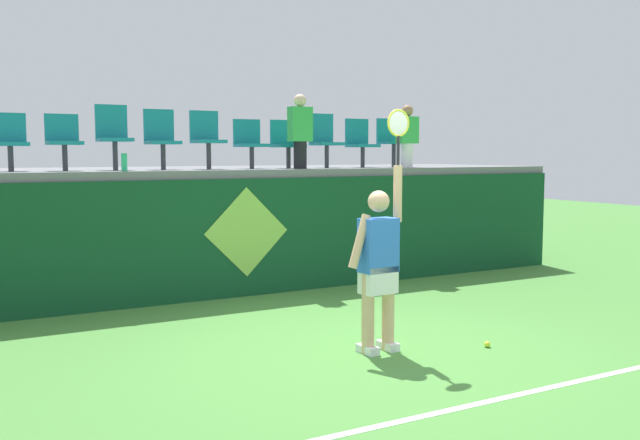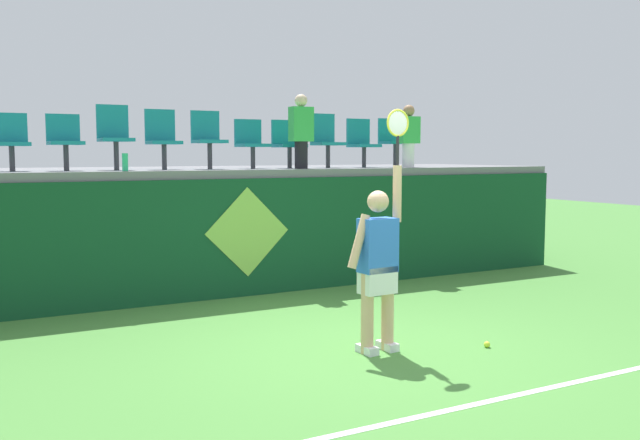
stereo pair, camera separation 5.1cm
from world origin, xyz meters
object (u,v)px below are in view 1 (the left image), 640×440
object	(u,v)px
stadium_chair_5	(250,141)
tennis_player	(379,262)
tennis_ball	(487,344)
stadium_chair_9	(391,139)
stadium_chair_0	(9,139)
spectator_1	(407,135)
stadium_chair_7	(324,138)
stadium_chair_8	(360,141)
stadium_chair_4	(207,136)
stadium_chair_2	(113,134)
spectator_0	(300,130)
stadium_chair_6	(286,142)
stadium_chair_3	(161,136)
water_bottle	(124,162)
stadium_chair_1	(63,139)

from	to	relation	value
stadium_chair_5	tennis_player	bearing A→B (deg)	-94.85
tennis_ball	stadium_chair_9	xyz separation A→B (m)	(1.89, 4.52, 2.24)
stadium_chair_0	spectator_1	size ratio (longest dim) A/B	0.74
stadium_chair_7	stadium_chair_8	size ratio (longest dim) A/B	1.08
stadium_chair_4	tennis_player	bearing A→B (deg)	-85.21
stadium_chair_2	spectator_0	world-z (taller)	spectator_0
tennis_ball	stadium_chair_0	distance (m)	6.50
stadium_chair_2	stadium_chair_9	xyz separation A→B (m)	(4.69, -0.01, -0.03)
stadium_chair_6	spectator_0	size ratio (longest dim) A/B	0.68
tennis_player	stadium_chair_5	xyz separation A→B (m)	(0.35, 4.09, 1.28)
stadium_chair_6	stadium_chair_9	world-z (taller)	stadium_chair_9
tennis_ball	stadium_chair_3	world-z (taller)	stadium_chair_3
water_bottle	stadium_chair_7	bearing A→B (deg)	11.30
stadium_chair_1	stadium_chair_4	bearing A→B (deg)	0.19
tennis_ball	stadium_chair_9	bearing A→B (deg)	67.28
tennis_ball	stadium_chair_1	size ratio (longest dim) A/B	0.09
stadium_chair_5	stadium_chair_9	bearing A→B (deg)	0.00
stadium_chair_1	stadium_chair_5	distance (m)	2.72
stadium_chair_8	stadium_chair_9	bearing A→B (deg)	-0.51
tennis_ball	stadium_chair_8	bearing A→B (deg)	74.39
tennis_ball	stadium_chair_3	bearing A→B (deg)	115.05
stadium_chair_5	stadium_chair_6	distance (m)	0.63
water_bottle	stadium_chair_3	distance (m)	1.04
water_bottle	stadium_chair_8	distance (m)	4.15
stadium_chair_0	stadium_chair_9	xyz separation A→B (m)	(6.02, -0.00, 0.06)
stadium_chair_7	spectator_1	distance (m)	1.40
stadium_chair_0	spectator_1	bearing A→B (deg)	-4.31
tennis_ball	stadium_chair_2	size ratio (longest dim) A/B	0.07
stadium_chair_0	stadium_chair_2	xyz separation A→B (m)	(1.33, 0.01, 0.09)
stadium_chair_5	spectator_1	size ratio (longest dim) A/B	0.74
stadium_chair_2	stadium_chair_7	xyz separation A→B (m)	(3.37, 0.00, -0.03)
tennis_player	stadium_chair_9	xyz separation A→B (m)	(2.98, 4.09, 1.34)
stadium_chair_6	spectator_0	distance (m)	0.50
stadium_chair_2	stadium_chair_5	xyz separation A→B (m)	(2.05, -0.01, -0.09)
stadium_chair_3	stadium_chair_7	xyz separation A→B (m)	(2.69, 0.00, 0.00)
stadium_chair_0	spectator_1	distance (m)	6.04
water_bottle	stadium_chair_3	bearing A→B (deg)	44.16
water_bottle	stadium_chair_6	xyz separation A→B (m)	(2.70, 0.67, 0.30)
stadium_chair_4	stadium_chair_8	xyz separation A→B (m)	(2.70, 0.00, -0.05)
tennis_ball	stadium_chair_1	bearing A→B (deg)	127.41
stadium_chair_3	stadium_chair_6	world-z (taller)	stadium_chair_3
stadium_chair_6	spectator_1	world-z (taller)	spectator_1
spectator_0	spectator_1	size ratio (longest dim) A/B	1.09
water_bottle	stadium_chair_5	world-z (taller)	stadium_chair_5
stadium_chair_8	stadium_chair_2	bearing A→B (deg)	179.96
tennis_ball	stadium_chair_8	distance (m)	5.19
stadium_chair_0	stadium_chair_7	world-z (taller)	stadium_chair_7
stadium_chair_0	stadium_chair_2	bearing A→B (deg)	0.32
tennis_ball	stadium_chair_9	distance (m)	5.39
stadium_chair_7	stadium_chair_9	xyz separation A→B (m)	(1.32, -0.01, -0.00)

